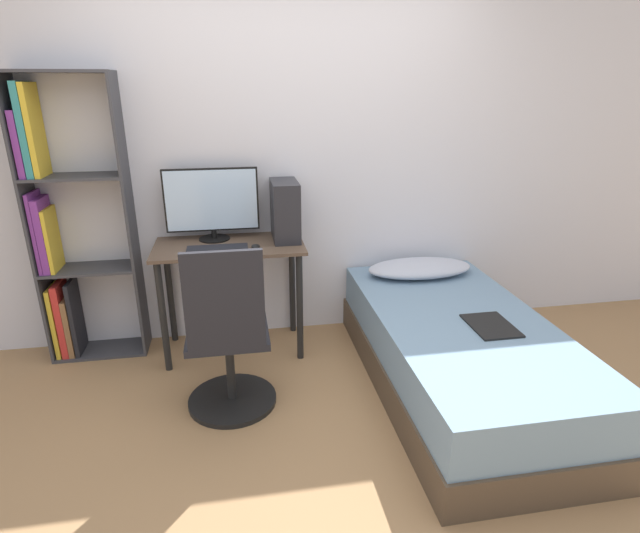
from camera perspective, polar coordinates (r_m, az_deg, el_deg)
ground_plane at (r=2.69m, az=0.91°, el=-21.27°), size 14.00×14.00×0.00m
wall_back at (r=3.54m, az=-3.62°, el=11.58°), size 8.00×0.05×2.50m
desk at (r=3.40m, az=-10.19°, el=0.16°), size 0.98×0.51×0.78m
bookshelf at (r=3.61m, az=-27.19°, el=3.50°), size 0.61×0.27×1.85m
office_chair at (r=2.85m, az=-10.40°, el=-9.19°), size 0.52×0.52×1.01m
bed at (r=3.19m, az=15.55°, el=-9.59°), size 1.00×1.96×0.47m
pillow at (r=3.67m, az=11.33°, el=-0.17°), size 0.76×0.36×0.11m
magazine at (r=3.03m, az=18.95°, el=-6.40°), size 0.24×0.32×0.01m
monitor at (r=3.42m, az=-12.26°, el=7.13°), size 0.62×0.21×0.48m
keyboard at (r=3.25m, az=-11.64°, el=2.04°), size 0.38×0.12×0.02m
pc_tower at (r=3.38m, az=-4.02°, el=6.40°), size 0.17×0.34×0.40m
mouse at (r=3.25m, az=-7.37°, el=2.29°), size 0.06×0.09×0.02m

